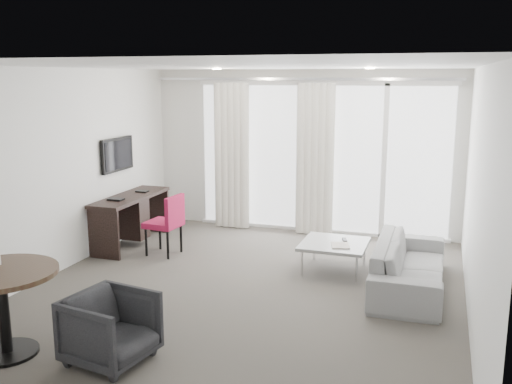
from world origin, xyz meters
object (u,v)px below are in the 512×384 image
(sofa, at_px, (409,265))
(round_table, at_px, (4,313))
(rattan_chair_a, at_px, (349,187))
(tub_armchair, at_px, (111,328))
(rattan_chair_b, at_px, (438,200))
(coffee_table, at_px, (334,256))
(desk, at_px, (131,220))
(desk_chair, at_px, (163,225))

(sofa, bearing_deg, round_table, 130.10)
(rattan_chair_a, bearing_deg, tub_armchair, -103.78)
(rattan_chair_b, bearing_deg, coffee_table, -134.09)
(desk, relative_size, coffee_table, 1.90)
(desk, bearing_deg, coffee_table, -4.06)
(tub_armchair, distance_m, sofa, 3.58)
(desk_chair, height_order, rattan_chair_b, desk_chair)
(round_table, relative_size, rattan_chair_a, 1.18)
(sofa, relative_size, rattan_chair_b, 2.54)
(desk_chair, xyz_separation_m, rattan_chair_b, (3.67, 3.14, -0.04))
(coffee_table, distance_m, sofa, 1.04)
(desk_chair, xyz_separation_m, tub_armchair, (1.01, -2.96, -0.12))
(round_table, xyz_separation_m, tub_armchair, (0.99, 0.18, -0.09))
(desk, bearing_deg, round_table, -78.42)
(desk_chair, height_order, coffee_table, desk_chair)
(desk_chair, distance_m, tub_armchair, 3.13)
(coffee_table, bearing_deg, sofa, -20.55)
(desk_chair, bearing_deg, rattan_chair_a, 65.71)
(round_table, height_order, sofa, round_table)
(desk_chair, xyz_separation_m, rattan_chair_a, (2.05, 3.61, -0.01))
(rattan_chair_b, bearing_deg, desk, -168.95)
(round_table, height_order, rattan_chair_b, round_table)
(desk, height_order, rattan_chair_b, rattan_chair_b)
(desk_chair, relative_size, tub_armchair, 1.26)
(desk_chair, relative_size, sofa, 0.44)
(desk_chair, height_order, sofa, desk_chair)
(desk_chair, bearing_deg, tub_armchair, -65.99)
(tub_armchair, xyz_separation_m, coffee_table, (1.42, 3.03, -0.13))
(desk, height_order, coffee_table, desk)
(desk_chair, distance_m, coffee_table, 2.45)
(desk, xyz_separation_m, sofa, (4.08, -0.58, -0.08))
(coffee_table, relative_size, rattan_chair_a, 0.98)
(round_table, xyz_separation_m, rattan_chair_a, (2.03, 6.75, 0.02))
(round_table, distance_m, tub_armchair, 1.01)
(desk_chair, height_order, tub_armchair, desk_chair)
(rattan_chair_a, bearing_deg, round_table, -111.51)
(round_table, bearing_deg, rattan_chair_b, 59.88)
(rattan_chair_b, bearing_deg, tub_armchair, -135.74)
(desk, relative_size, desk_chair, 1.83)
(tub_armchair, xyz_separation_m, rattan_chair_b, (2.66, 6.11, 0.08))
(desk, height_order, rattan_chair_a, rattan_chair_a)
(round_table, distance_m, coffee_table, 4.02)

